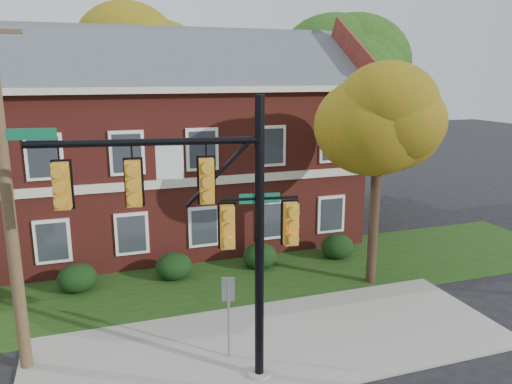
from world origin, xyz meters
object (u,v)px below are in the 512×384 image
object	(u,v)px
hedge_right	(260,256)
tree_far_rear	(154,54)
hedge_left	(77,278)
hedge_far_right	(337,247)
traffic_signal	(205,214)
tree_near_right	(388,105)
sign_post	(228,304)
hedge_center	(174,266)
tree_right_rear	(361,66)
apartment_building	(151,135)
utility_pole	(7,196)

from	to	relation	value
hedge_right	tree_far_rear	bearing A→B (deg)	99.36
hedge_left	hedge_right	xyz separation A→B (m)	(7.00, 0.00, 0.00)
hedge_far_right	traffic_signal	world-z (taller)	traffic_signal
tree_near_right	sign_post	bearing A→B (deg)	-154.72
hedge_center	tree_right_rear	distance (m)	14.94
traffic_signal	hedge_left	bearing A→B (deg)	124.14
hedge_center	traffic_signal	world-z (taller)	traffic_signal
apartment_building	tree_right_rear	distance (m)	11.77
tree_far_rear	traffic_signal	xyz separation A→B (m)	(-1.63, -20.01, -4.34)
hedge_right	traffic_signal	distance (m)	8.83
hedge_right	hedge_center	bearing A→B (deg)	180.00
hedge_left	tree_right_rear	size ratio (longest dim) A/B	0.13
tree_right_rear	apartment_building	bearing A→B (deg)	-175.67
apartment_building	tree_far_rear	size ratio (longest dim) A/B	1.63
traffic_signal	hedge_center	bearing A→B (deg)	96.84
tree_near_right	tree_far_rear	world-z (taller)	tree_far_rear
hedge_far_right	sign_post	distance (m)	8.92
apartment_building	tree_near_right	size ratio (longest dim) A/B	2.19
tree_right_rear	hedge_right	bearing A→B (deg)	-141.98
hedge_center	sign_post	distance (m)	6.13
hedge_far_right	tree_far_rear	size ratio (longest dim) A/B	0.12
tree_near_right	hedge_far_right	bearing A→B (deg)	94.52
sign_post	hedge_center	bearing A→B (deg)	113.02
hedge_far_right	hedge_left	bearing A→B (deg)	180.00
utility_pole	apartment_building	bearing A→B (deg)	64.43
hedge_right	hedge_far_right	size ratio (longest dim) A/B	1.00
sign_post	tree_far_rear	bearing A→B (deg)	105.74
sign_post	utility_pole	bearing A→B (deg)	-175.60
hedge_center	traffic_signal	bearing A→B (deg)	-92.37
hedge_far_right	sign_post	xyz separation A→B (m)	(-6.50, -6.01, 1.12)
hedge_left	tree_near_right	bearing A→B (deg)	-14.81
apartment_building	utility_pole	bearing A→B (deg)	-115.55
tree_right_rear	sign_post	world-z (taller)	tree_right_rear
hedge_right	traffic_signal	world-z (taller)	traffic_signal
tree_near_right	tree_far_rear	xyz separation A→B (m)	(-5.88, 15.93, 2.17)
tree_right_rear	tree_far_rear	bearing A→B (deg)	145.00
apartment_building	tree_right_rear	world-z (taller)	tree_right_rear
hedge_far_right	tree_near_right	size ratio (longest dim) A/B	0.16
traffic_signal	sign_post	bearing A→B (deg)	58.15
utility_pole	tree_near_right	bearing A→B (deg)	8.88
hedge_center	sign_post	world-z (taller)	sign_post
hedge_right	utility_pole	size ratio (longest dim) A/B	0.15
hedge_far_right	tree_near_right	distance (m)	6.77
tree_right_rear	tree_near_right	bearing A→B (deg)	-114.58
hedge_left	hedge_center	xyz separation A→B (m)	(3.50, 0.00, 0.00)
hedge_center	hedge_right	size ratio (longest dim) A/B	1.00
hedge_far_right	tree_right_rear	xyz separation A→B (m)	(4.31, 6.11, 7.60)
tree_right_rear	traffic_signal	world-z (taller)	tree_right_rear
sign_post	tree_near_right	bearing A→B (deg)	43.55
sign_post	hedge_left	bearing A→B (deg)	141.91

